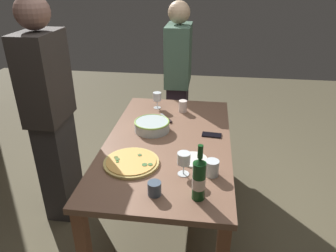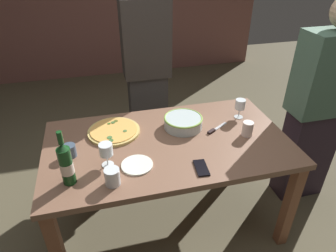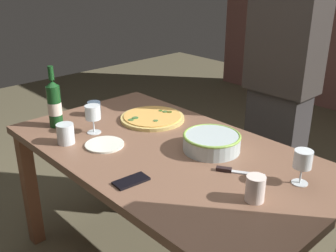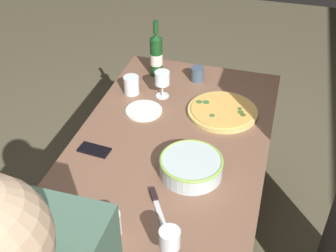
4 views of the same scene
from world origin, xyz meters
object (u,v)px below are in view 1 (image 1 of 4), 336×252
(wine_bottle, at_px, (199,179))
(side_plate, at_px, (193,159))
(dining_table, at_px, (168,152))
(cup_amber, at_px, (183,106))
(cup_spare, at_px, (154,188))
(person_host, at_px, (178,82))
(wine_glass_near_pizza, at_px, (184,160))
(pizza, at_px, (131,162))
(cup_ceramic, at_px, (212,168))
(serving_bowl, at_px, (152,125))
(pizza_knife, at_px, (167,119))
(wine_glass_by_bottle, at_px, (157,97))
(cell_phone, at_px, (212,135))
(person_guest_left, at_px, (51,115))

(wine_bottle, xyz_separation_m, side_plate, (0.38, 0.05, -0.12))
(dining_table, relative_size, cup_amber, 15.86)
(cup_spare, bearing_deg, person_host, 1.72)
(wine_glass_near_pizza, relative_size, cup_spare, 1.85)
(pizza, bearing_deg, wine_glass_near_pizza, -101.34)
(dining_table, bearing_deg, wine_bottle, -158.21)
(dining_table, height_order, cup_ceramic, cup_ceramic)
(serving_bowl, height_order, pizza_knife, serving_bowl)
(pizza, relative_size, cup_ceramic, 3.60)
(wine_glass_by_bottle, relative_size, side_plate, 0.77)
(cell_phone, distance_m, person_host, 1.11)
(side_plate, bearing_deg, wine_glass_near_pizza, 163.46)
(wine_bottle, distance_m, wine_glass_by_bottle, 1.28)
(dining_table, bearing_deg, pizza, 150.21)
(wine_bottle, height_order, cell_phone, wine_bottle)
(cup_spare, bearing_deg, pizza, 35.08)
(cup_spare, xyz_separation_m, person_host, (1.79, 0.05, 0.02))
(serving_bowl, distance_m, person_guest_left, 0.76)
(serving_bowl, xyz_separation_m, person_host, (1.02, -0.10, 0.01))
(cup_spare, bearing_deg, dining_table, 0.58)
(pizza, xyz_separation_m, wine_glass_near_pizza, (-0.07, -0.34, 0.09))
(pizza_knife, bearing_deg, person_guest_left, 110.79)
(pizza, bearing_deg, wine_bottle, -122.65)
(cup_ceramic, relative_size, cup_spare, 1.24)
(serving_bowl, distance_m, pizza_knife, 0.23)
(person_host, bearing_deg, pizza, -7.83)
(pizza, relative_size, cell_phone, 2.48)
(cell_phone, bearing_deg, dining_table, -63.88)
(dining_table, bearing_deg, person_host, 2.32)
(wine_bottle, distance_m, cup_spare, 0.26)
(cup_amber, height_order, cell_phone, cup_amber)
(wine_bottle, distance_m, cup_ceramic, 0.25)
(wine_bottle, relative_size, wine_glass_near_pizza, 2.23)
(pizza, height_order, cell_phone, pizza)
(dining_table, height_order, cup_amber, cup_amber)
(wine_glass_by_bottle, bearing_deg, serving_bowl, -175.94)
(cell_phone, bearing_deg, cup_amber, -143.39)
(cup_ceramic, bearing_deg, cup_spare, 126.38)
(dining_table, height_order, person_host, person_host)
(cup_amber, bearing_deg, pizza, 163.92)
(wine_bottle, bearing_deg, wine_glass_near_pizza, 24.82)
(pizza, height_order, person_host, person_host)
(wine_glass_by_bottle, bearing_deg, cell_phone, -133.69)
(dining_table, bearing_deg, cup_amber, -6.31)
(pizza_knife, relative_size, person_guest_left, 0.11)
(person_guest_left, bearing_deg, cup_amber, 30.01)
(dining_table, bearing_deg, pizza_knife, 8.32)
(wine_glass_by_bottle, distance_m, cell_phone, 0.68)
(dining_table, distance_m, person_host, 1.18)
(person_host, xyz_separation_m, person_guest_left, (-1.14, 0.85, 0.08))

